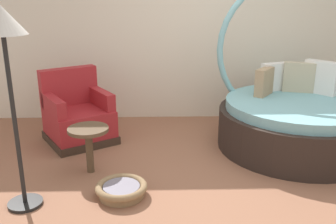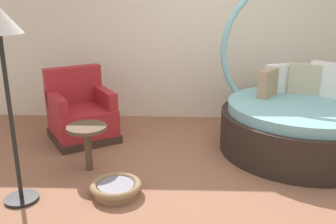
% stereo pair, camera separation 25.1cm
% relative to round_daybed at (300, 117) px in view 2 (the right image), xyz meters
% --- Properties ---
extents(ground_plane, '(8.00, 8.00, 0.02)m').
position_rel_round_daybed_xyz_m(ground_plane, '(-1.09, -0.82, -0.42)').
color(ground_plane, '#936047').
extents(back_wall, '(8.00, 0.12, 2.71)m').
position_rel_round_daybed_xyz_m(back_wall, '(-1.09, 1.25, 0.94)').
color(back_wall, silver).
rests_on(back_wall, ground_plane).
extents(round_daybed, '(1.97, 1.97, 2.15)m').
position_rel_round_daybed_xyz_m(round_daybed, '(0.00, 0.00, 0.00)').
color(round_daybed, '#2D231E').
rests_on(round_daybed, ground_plane).
extents(red_armchair, '(1.10, 1.10, 0.94)m').
position_rel_round_daybed_xyz_m(red_armchair, '(-2.83, 0.25, -0.08)').
color(red_armchair, '#38281E').
rests_on(red_armchair, ground_plane).
extents(pet_basket, '(0.51, 0.51, 0.13)m').
position_rel_round_daybed_xyz_m(pet_basket, '(-2.12, -1.23, -0.34)').
color(pet_basket, '#8E704C').
rests_on(pet_basket, ground_plane).
extents(side_table, '(0.44, 0.44, 0.52)m').
position_rel_round_daybed_xyz_m(side_table, '(-2.51, -0.70, 0.01)').
color(side_table, brown).
rests_on(side_table, ground_plane).
extents(floor_lamp, '(0.40, 0.40, 1.82)m').
position_rel_round_daybed_xyz_m(floor_lamp, '(-3.01, -1.37, 1.12)').
color(floor_lamp, black).
rests_on(floor_lamp, ground_plane).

